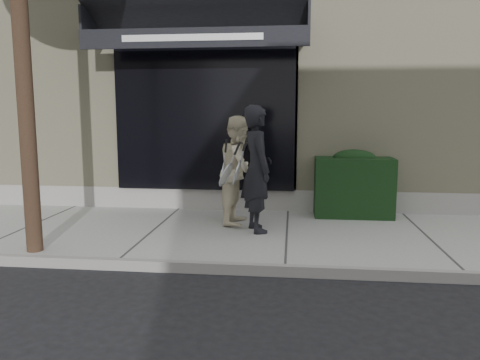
# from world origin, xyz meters

# --- Properties ---
(ground) EXTENTS (80.00, 80.00, 0.00)m
(ground) POSITION_xyz_m (0.00, 0.00, 0.00)
(ground) COLOR black
(ground) RESTS_ON ground
(sidewalk) EXTENTS (20.00, 3.00, 0.12)m
(sidewalk) POSITION_xyz_m (0.00, 0.00, 0.06)
(sidewalk) COLOR gray
(sidewalk) RESTS_ON ground
(curb) EXTENTS (20.00, 0.10, 0.14)m
(curb) POSITION_xyz_m (0.00, -1.55, 0.07)
(curb) COLOR gray
(curb) RESTS_ON ground
(building_facade) EXTENTS (14.30, 8.04, 5.64)m
(building_facade) POSITION_xyz_m (-0.01, 4.96, 2.74)
(building_facade) COLOR beige
(building_facade) RESTS_ON ground
(hedge) EXTENTS (1.30, 0.70, 1.14)m
(hedge) POSITION_xyz_m (1.10, 1.25, 0.66)
(hedge) COLOR black
(hedge) RESTS_ON sidewalk
(pedestrian_front) EXTENTS (0.87, 0.84, 1.87)m
(pedestrian_front) POSITION_xyz_m (-0.46, 0.03, 1.05)
(pedestrian_front) COLOR black
(pedestrian_front) RESTS_ON sidewalk
(pedestrian_back) EXTENTS (0.71, 0.95, 1.71)m
(pedestrian_back) POSITION_xyz_m (-0.75, 0.50, 0.97)
(pedestrian_back) COLOR beige
(pedestrian_back) RESTS_ON sidewalk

